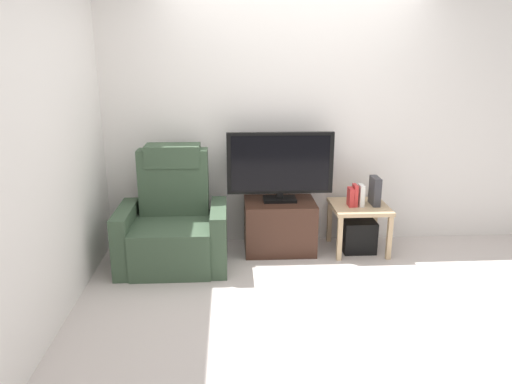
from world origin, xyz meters
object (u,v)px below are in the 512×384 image
(tv_stand, at_px, (280,226))
(book_middle, at_px, (355,195))
(television, at_px, (280,165))
(book_leftmost, at_px, (350,197))
(side_table, at_px, (359,212))
(recliner_armchair, at_px, (173,225))
(book_rightmost, at_px, (361,195))
(subwoofer_box, at_px, (358,235))
(game_console, at_px, (375,191))

(tv_stand, height_order, book_middle, book_middle)
(television, relative_size, book_leftmost, 5.70)
(television, distance_m, side_table, 0.91)
(tv_stand, distance_m, book_leftmost, 0.75)
(recliner_armchair, relative_size, book_rightmost, 5.15)
(television, xyz_separation_m, book_rightmost, (0.78, -0.08, -0.29))
(side_table, height_order, book_rightmost, book_rightmost)
(tv_stand, xyz_separation_m, television, (-0.00, 0.02, 0.61))
(side_table, relative_size, book_rightmost, 2.57)
(recliner_armchair, height_order, book_middle, recliner_armchair)
(subwoofer_box, bearing_deg, recliner_armchair, -173.46)
(tv_stand, xyz_separation_m, side_table, (0.78, -0.04, 0.14))
(tv_stand, height_order, recliner_armchair, recliner_armchair)
(side_table, bearing_deg, book_rightmost, -83.51)
(game_console, bearing_deg, book_rightmost, -168.13)
(tv_stand, distance_m, subwoofer_box, 0.78)
(book_leftmost, distance_m, book_middle, 0.05)
(tv_stand, relative_size, television, 0.67)
(subwoofer_box, height_order, book_leftmost, book_leftmost)
(tv_stand, bearing_deg, book_middle, -4.60)
(book_leftmost, relative_size, game_console, 0.65)
(tv_stand, relative_size, book_middle, 3.23)
(side_table, distance_m, game_console, 0.26)
(subwoofer_box, height_order, book_middle, book_middle)
(subwoofer_box, relative_size, book_leftmost, 1.77)
(tv_stand, xyz_separation_m, book_rightmost, (0.78, -0.06, 0.32))
(book_middle, bearing_deg, recliner_armchair, -173.90)
(recliner_armchair, bearing_deg, side_table, -0.68)
(television, height_order, book_leftmost, television)
(book_middle, bearing_deg, tv_stand, 175.40)
(recliner_armchair, xyz_separation_m, book_rightmost, (1.79, 0.18, 0.20))
(side_table, height_order, book_middle, book_middle)
(television, bearing_deg, subwoofer_box, -4.20)
(recliner_armchair, bearing_deg, book_middle, -1.12)
(recliner_armchair, xyz_separation_m, book_leftmost, (1.69, 0.18, 0.19))
(tv_stand, bearing_deg, recliner_armchair, -166.46)
(side_table, relative_size, book_middle, 2.55)
(side_table, relative_size, book_leftmost, 3.02)
(television, relative_size, subwoofer_box, 3.22)
(tv_stand, relative_size, side_table, 1.27)
(tv_stand, height_order, television, television)
(television, relative_size, game_console, 3.70)
(subwoofer_box, height_order, book_rightmost, book_rightmost)
(television, height_order, game_console, television)
(television, height_order, recliner_armchair, television)
(television, height_order, subwoofer_box, television)
(book_middle, bearing_deg, game_console, 8.43)
(book_rightmost, bearing_deg, side_table, 96.49)
(recliner_armchair, xyz_separation_m, game_console, (1.93, 0.21, 0.23))
(television, bearing_deg, book_middle, -6.11)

